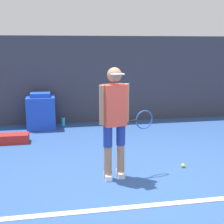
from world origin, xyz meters
The scene contains 8 objects.
ground_plane centered at (0.00, 0.00, 0.00)m, with size 24.00×24.00×0.00m, color #2D5193.
back_wall centered at (0.00, 4.02, 1.13)m, with size 24.00×0.10×2.27m.
court_baseline centered at (0.00, -0.63, 0.01)m, with size 21.60×0.10×0.01m.
tennis_player centered at (-0.29, 0.33, 0.96)m, with size 0.89×0.36×1.72m.
tennis_ball centered at (0.93, 0.52, 0.03)m, with size 0.07×0.07×0.07m.
covered_chair centered at (-1.53, 3.59, 0.42)m, with size 0.69×0.67×0.90m.
equipment_bag centered at (-2.11, 2.45, 0.10)m, with size 0.69×0.32×0.19m.
water_bottle centered at (-1.00, 3.67, 0.11)m, with size 0.09×0.09×0.24m.
Camera 1 is at (-1.16, -4.17, 2.05)m, focal length 50.00 mm.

